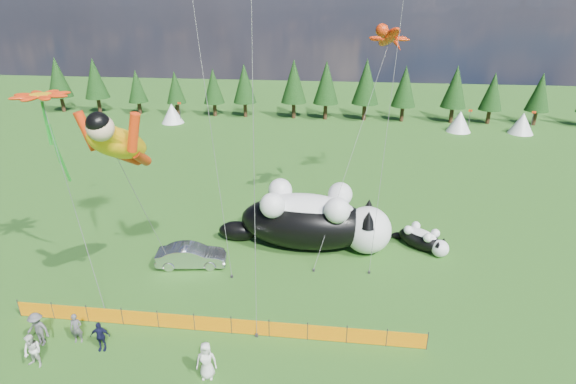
{
  "coord_description": "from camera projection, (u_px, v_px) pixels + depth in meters",
  "views": [
    {
      "loc": [
        6.2,
        -21.41,
        16.11
      ],
      "look_at": [
        3.15,
        4.0,
        5.28
      ],
      "focal_mm": 28.0,
      "sensor_mm": 36.0,
      "label": 1
    }
  ],
  "objects": [
    {
      "name": "superhero_kite",
      "position": [
        119.0,
        143.0,
        22.02
      ],
      "size": [
        5.28,
        7.1,
        12.38
      ],
      "color": "#F2B30C",
      "rests_on": "ground"
    },
    {
      "name": "ground",
      "position": [
        227.0,
        298.0,
        26.54
      ],
      "size": [
        160.0,
        160.0,
        0.0
      ],
      "primitive_type": "plane",
      "color": "#0E3A0A",
      "rests_on": "ground"
    },
    {
      "name": "car",
      "position": [
        191.0,
        256.0,
        29.51
      ],
      "size": [
        4.71,
        2.26,
        1.49
      ],
      "primitive_type": "imported",
      "rotation": [
        0.0,
        0.0,
        1.73
      ],
      "color": "silver",
      "rests_on": "ground"
    },
    {
      "name": "safety_fence",
      "position": [
        213.0,
        324.0,
        23.6
      ],
      "size": [
        22.06,
        0.06,
        1.1
      ],
      "color": "#262626",
      "rests_on": "ground"
    },
    {
      "name": "spectator_a",
      "position": [
        76.0,
        328.0,
        22.8
      ],
      "size": [
        0.67,
        0.51,
        1.66
      ],
      "primitive_type": "imported",
      "rotation": [
        0.0,
        0.0,
        0.21
      ],
      "color": "#525156",
      "rests_on": "ground"
    },
    {
      "name": "spectator_e",
      "position": [
        206.0,
        361.0,
        20.56
      ],
      "size": [
        1.03,
        0.76,
        1.94
      ],
      "primitive_type": "imported",
      "rotation": [
        0.0,
        0.0,
        0.16
      ],
      "color": "silver",
      "rests_on": "ground"
    },
    {
      "name": "tree_line",
      "position": [
        300.0,
        92.0,
        66.13
      ],
      "size": [
        90.0,
        4.0,
        8.0
      ],
      "primitive_type": null,
      "color": "black",
      "rests_on": "ground"
    },
    {
      "name": "spectator_c",
      "position": [
        100.0,
        336.0,
        22.29
      ],
      "size": [
        1.02,
        0.62,
        1.64
      ],
      "primitive_type": "imported",
      "rotation": [
        0.0,
        0.0,
        0.14
      ],
      "color": "#131434",
      "rests_on": "ground"
    },
    {
      "name": "diamond_kite_c",
      "position": [
        252.0,
        12.0,
        18.42
      ],
      "size": [
        0.75,
        1.74,
        17.62
      ],
      "color": "blue",
      "rests_on": "ground"
    },
    {
      "name": "gecko_kite",
      "position": [
        389.0,
        37.0,
        31.75
      ],
      "size": [
        6.46,
        12.4,
        17.1
      ],
      "color": "red",
      "rests_on": "ground"
    },
    {
      "name": "spectator_d",
      "position": [
        38.0,
        329.0,
        22.57
      ],
      "size": [
        1.28,
        0.75,
        1.9
      ],
      "primitive_type": "imported",
      "rotation": [
        0.0,
        0.0,
        -0.1
      ],
      "color": "#525156",
      "rests_on": "ground"
    },
    {
      "name": "cat_small",
      "position": [
        423.0,
        239.0,
        31.54
      ],
      "size": [
        3.7,
        3.39,
        1.61
      ],
      "rotation": [
        0.0,
        0.0,
        -0.71
      ],
      "color": "black",
      "rests_on": "ground"
    },
    {
      "name": "spectator_b",
      "position": [
        33.0,
        351.0,
        21.21
      ],
      "size": [
        0.94,
        0.64,
        1.8
      ],
      "primitive_type": "imported",
      "rotation": [
        0.0,
        0.0,
        -0.14
      ],
      "color": "silver",
      "rests_on": "ground"
    },
    {
      "name": "flower_kite",
      "position": [
        41.0,
        99.0,
        24.41
      ],
      "size": [
        5.61,
        5.46,
        12.39
      ],
      "color": "red",
      "rests_on": "ground"
    },
    {
      "name": "festival_tents",
      "position": [
        376.0,
        119.0,
        61.36
      ],
      "size": [
        50.0,
        3.2,
        2.8
      ],
      "primitive_type": null,
      "color": "white",
      "rests_on": "ground"
    },
    {
      "name": "cat_large",
      "position": [
        313.0,
        220.0,
        31.36
      ],
      "size": [
        12.37,
        4.84,
        4.46
      ],
      "rotation": [
        0.0,
        0.0,
        -0.06
      ],
      "color": "black",
      "rests_on": "ground"
    }
  ]
}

